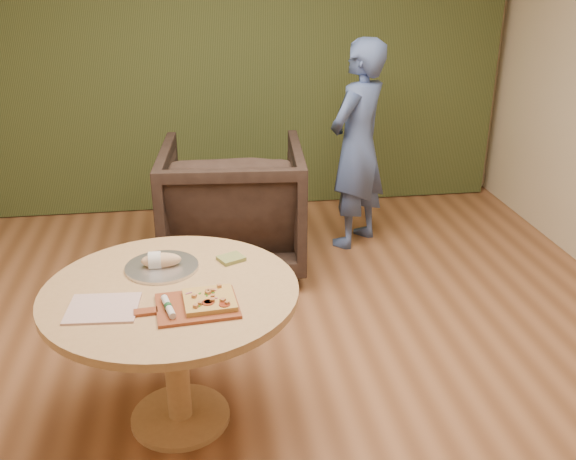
# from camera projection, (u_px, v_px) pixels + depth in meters

# --- Properties ---
(room_shell) EXTENTS (5.04, 6.04, 2.84)m
(room_shell) POSITION_uv_depth(u_px,v_px,m) (272.00, 141.00, 2.83)
(room_shell) COLOR #935D3B
(room_shell) RESTS_ON ground
(curtain) EXTENTS (4.80, 0.14, 2.78)m
(curtain) POSITION_uv_depth(u_px,v_px,m) (230.00, 50.00, 5.46)
(curtain) COLOR #2E391A
(curtain) RESTS_ON ground
(pedestal_table) EXTENTS (1.19, 1.19, 0.75)m
(pedestal_table) POSITION_uv_depth(u_px,v_px,m) (172.00, 315.00, 3.00)
(pedestal_table) COLOR tan
(pedestal_table) RESTS_ON ground
(pizza_paddle) EXTENTS (0.46, 0.31, 0.01)m
(pizza_paddle) POSITION_uv_depth(u_px,v_px,m) (195.00, 306.00, 2.78)
(pizza_paddle) COLOR brown
(pizza_paddle) RESTS_ON pedestal_table
(flatbread_pizza) EXTENTS (0.24, 0.24, 0.04)m
(flatbread_pizza) POSITION_uv_depth(u_px,v_px,m) (210.00, 300.00, 2.79)
(flatbread_pizza) COLOR tan
(flatbread_pizza) RESTS_ON pizza_paddle
(cutlery_roll) EXTENTS (0.07, 0.20, 0.03)m
(cutlery_roll) POSITION_uv_depth(u_px,v_px,m) (168.00, 307.00, 2.73)
(cutlery_roll) COLOR silver
(cutlery_roll) RESTS_ON pizza_paddle
(newspaper) EXTENTS (0.32, 0.27, 0.01)m
(newspaper) POSITION_uv_depth(u_px,v_px,m) (103.00, 308.00, 2.77)
(newspaper) COLOR white
(newspaper) RESTS_ON pedestal_table
(serving_tray) EXTENTS (0.36, 0.36, 0.02)m
(serving_tray) POSITION_uv_depth(u_px,v_px,m) (162.00, 267.00, 3.13)
(serving_tray) COLOR silver
(serving_tray) RESTS_ON pedestal_table
(bread_roll) EXTENTS (0.19, 0.09, 0.09)m
(bread_roll) POSITION_uv_depth(u_px,v_px,m) (159.00, 260.00, 3.11)
(bread_roll) COLOR tan
(bread_roll) RESTS_ON serving_tray
(green_packet) EXTENTS (0.15, 0.14, 0.02)m
(green_packet) POSITION_uv_depth(u_px,v_px,m) (231.00, 259.00, 3.21)
(green_packet) COLOR #5C672E
(green_packet) RESTS_ON pedestal_table
(armchair) EXTENTS (1.07, 1.02, 1.03)m
(armchair) POSITION_uv_depth(u_px,v_px,m) (233.00, 200.00, 4.65)
(armchair) COLOR black
(armchair) RESTS_ON ground
(person_standing) EXTENTS (0.69, 0.69, 1.61)m
(person_standing) POSITION_uv_depth(u_px,v_px,m) (358.00, 146.00, 4.91)
(person_standing) COLOR #445C98
(person_standing) RESTS_ON ground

